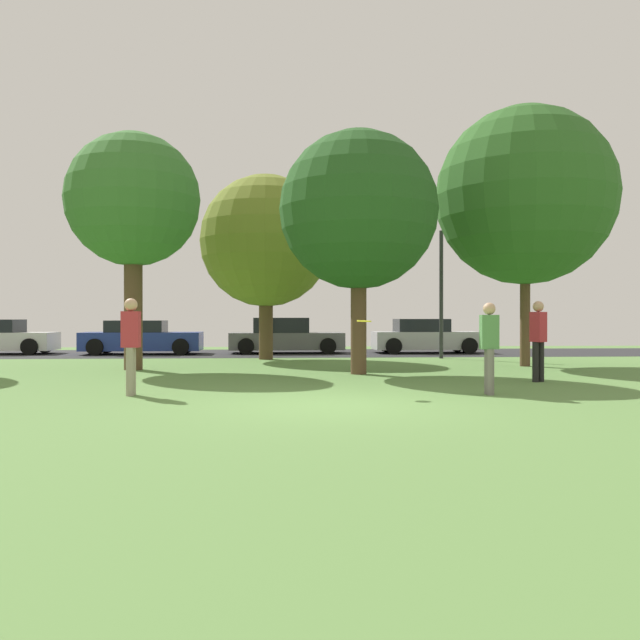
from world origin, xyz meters
The scene contains 14 objects.
ground_plane centered at (0.00, 0.00, 0.00)m, with size 44.00×44.00×0.00m, color #5B8442.
road_strip centered at (0.00, 16.00, 0.00)m, with size 44.00×6.40×0.01m, color #28282B.
birch_tree_lone centered at (1.24, 5.94, 4.16)m, with size 4.03×4.03×6.19m.
oak_tree_center centered at (6.50, 8.31, 5.02)m, with size 5.24×5.24×7.65m.
maple_tree_near centered at (-1.18, 12.10, 4.06)m, with size 4.53×4.53×6.35m.
oak_tree_right centered at (-4.77, 7.74, 4.64)m, with size 3.67×3.67×6.52m.
person_thrower centered at (3.10, 1.28, 0.95)m, with size 0.33×0.30×1.71m.
person_catcher centered at (-3.53, 1.60, 1.00)m, with size 0.33×0.30×1.79m.
person_bystander centered at (4.98, 3.61, 1.01)m, with size 0.32×0.38×1.80m.
frisbee_disc centered at (0.77, 1.39, 1.37)m, with size 0.36×0.36×0.04m.
parked_car_blue centered at (-6.12, 15.69, 0.62)m, with size 4.58×1.95×1.33m.
parked_car_grey centered at (-0.45, 16.04, 0.65)m, with size 4.57×2.08×1.43m.
parked_car_silver centered at (5.24, 15.83, 0.64)m, with size 4.32×2.01×1.38m.
street_lamp_post centered at (4.97, 12.20, 2.25)m, with size 0.14×0.14×4.50m, color #2D2D33.
Camera 1 is at (-0.89, -10.81, 1.43)m, focal length 37.28 mm.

